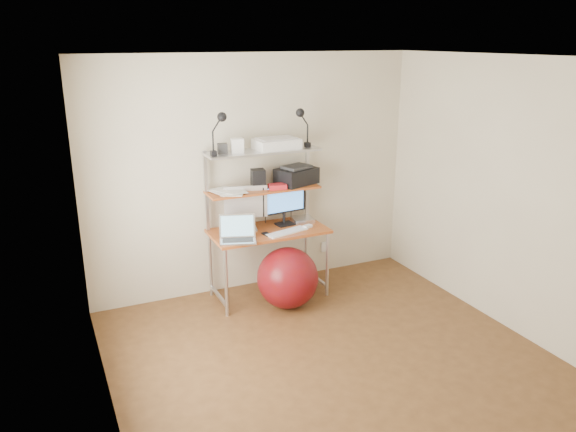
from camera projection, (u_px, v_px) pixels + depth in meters
name	position (u px, v px, depth m)	size (l,w,h in m)	color
room	(339.00, 223.00, 4.39)	(3.60, 3.60, 3.60)	brown
computer_desk	(266.00, 208.00, 5.78)	(1.20, 0.60, 1.57)	#B75723
wall_outlet	(324.00, 247.00, 6.56)	(0.08, 0.01, 0.12)	white
monitor_silver	(246.00, 205.00, 5.74)	(0.44, 0.20, 0.49)	silver
monitor_black	(284.00, 201.00, 5.89)	(0.51, 0.16, 0.51)	black
laptop	(238.00, 235.00, 5.49)	(0.42, 0.38, 0.31)	silver
keyboard	(287.00, 232.00, 5.71)	(0.46, 0.13, 0.01)	white
mouse	(308.00, 226.00, 5.86)	(0.09, 0.06, 0.03)	white
mac_mini	(303.00, 220.00, 6.06)	(0.22, 0.22, 0.04)	silver
phone	(267.00, 234.00, 5.65)	(0.07, 0.12, 0.01)	black
printer	(296.00, 175.00, 5.93)	(0.49, 0.41, 0.20)	black
nas_cube	(258.00, 179.00, 5.75)	(0.14, 0.14, 0.20)	black
red_box	(277.00, 186.00, 5.76)	(0.18, 0.12, 0.05)	red
scanner	(276.00, 143.00, 5.72)	(0.46, 0.31, 0.12)	white
box_white	(237.00, 146.00, 5.53)	(0.12, 0.10, 0.14)	white
box_grey	(222.00, 148.00, 5.50)	(0.09, 0.09, 0.09)	#303133
clip_lamp_left	(220.00, 124.00, 5.31)	(0.17, 0.09, 0.42)	black
clip_lamp_right	(302.00, 119.00, 5.70)	(0.16, 0.09, 0.40)	black
exercise_ball	(288.00, 278.00, 5.68)	(0.63, 0.63, 0.63)	#690D0B
paper_stack	(229.00, 191.00, 5.63)	(0.39, 0.43, 0.02)	white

